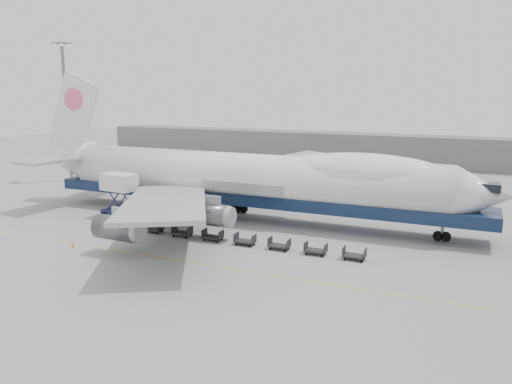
% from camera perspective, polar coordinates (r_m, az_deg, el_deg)
% --- Properties ---
extents(ground, '(260.00, 260.00, 0.00)m').
position_cam_1_polar(ground, '(57.36, -6.28, -5.84)').
color(ground, gray).
rests_on(ground, ground).
extents(apron_line, '(60.00, 0.15, 0.01)m').
position_cam_1_polar(apron_line, '(52.52, -9.57, -7.60)').
color(apron_line, gold).
rests_on(apron_line, ground).
extents(hangar, '(110.00, 8.00, 7.00)m').
position_cam_1_polar(hangar, '(123.90, 5.93, 5.25)').
color(hangar, slate).
rests_on(hangar, ground).
extents(floodlight_mast, '(2.40, 2.40, 25.43)m').
position_cam_1_polar(floodlight_mast, '(99.65, -20.87, 9.22)').
color(floodlight_mast, slate).
rests_on(floodlight_mast, ground).
extents(airliner, '(67.00, 55.30, 19.98)m').
position_cam_1_polar(airliner, '(66.12, -0.72, 1.59)').
color(airliner, white).
rests_on(airliner, ground).
extents(catering_truck, '(5.33, 3.96, 6.12)m').
position_cam_1_polar(catering_truck, '(69.57, -15.34, -0.15)').
color(catering_truck, '#171B47').
rests_on(catering_truck, ground).
extents(traffic_cone, '(0.34, 0.34, 0.50)m').
position_cam_1_polar(traffic_cone, '(59.32, -20.24, -5.68)').
color(traffic_cone, '#DD5B0B').
rests_on(traffic_cone, ground).
extents(dolly_0, '(2.30, 1.35, 1.30)m').
position_cam_1_polar(dolly_0, '(62.25, -11.66, -4.10)').
color(dolly_0, '#2D2D30').
rests_on(dolly_0, ground).
extents(dolly_1, '(2.30, 1.35, 1.30)m').
position_cam_1_polar(dolly_1, '(60.03, -8.43, -4.57)').
color(dolly_1, '#2D2D30').
rests_on(dolly_1, ground).
extents(dolly_2, '(2.30, 1.35, 1.30)m').
position_cam_1_polar(dolly_2, '(58.01, -4.97, -5.06)').
color(dolly_2, '#2D2D30').
rests_on(dolly_2, ground).
extents(dolly_3, '(2.30, 1.35, 1.30)m').
position_cam_1_polar(dolly_3, '(56.22, -1.26, -5.57)').
color(dolly_3, '#2D2D30').
rests_on(dolly_3, ground).
extents(dolly_4, '(2.30, 1.35, 1.30)m').
position_cam_1_polar(dolly_4, '(54.69, 2.68, -6.08)').
color(dolly_4, '#2D2D30').
rests_on(dolly_4, ground).
extents(dolly_5, '(2.30, 1.35, 1.30)m').
position_cam_1_polar(dolly_5, '(53.43, 6.83, -6.58)').
color(dolly_5, '#2D2D30').
rests_on(dolly_5, ground).
extents(dolly_6, '(2.30, 1.35, 1.30)m').
position_cam_1_polar(dolly_6, '(52.46, 11.17, -7.07)').
color(dolly_6, '#2D2D30').
rests_on(dolly_6, ground).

